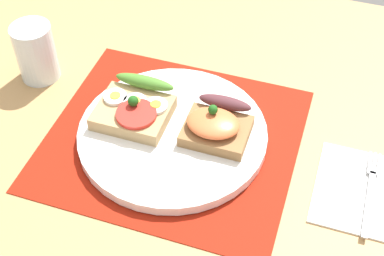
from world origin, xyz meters
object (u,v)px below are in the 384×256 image
at_px(napkin, 365,191).
at_px(drinking_glass, 36,52).
at_px(plate, 173,134).
at_px(sandwich_egg_tomato, 135,108).
at_px(sandwich_salmon, 216,124).
at_px(fork, 370,190).

xyz_separation_m(napkin, drinking_glass, (-0.54, 0.08, 0.05)).
height_order(napkin, drinking_glass, drinking_glass).
bearing_deg(plate, drinking_glass, 165.29).
distance_m(plate, sandwich_egg_tomato, 0.07).
xyz_separation_m(plate, napkin, (0.28, -0.01, -0.01)).
height_order(sandwich_salmon, drinking_glass, drinking_glass).
xyz_separation_m(napkin, fork, (0.01, 0.00, 0.00)).
distance_m(plate, drinking_glass, 0.27).
height_order(plate, drinking_glass, drinking_glass).
relative_size(napkin, fork, 0.98).
relative_size(sandwich_egg_tomato, napkin, 0.73).
bearing_deg(drinking_glass, fork, -8.06).
bearing_deg(drinking_glass, sandwich_salmon, -9.40).
relative_size(sandwich_egg_tomato, drinking_glass, 1.10).
height_order(fork, drinking_glass, drinking_glass).
distance_m(plate, sandwich_salmon, 0.07).
height_order(sandwich_egg_tomato, fork, sandwich_egg_tomato).
relative_size(fork, drinking_glass, 1.53).
bearing_deg(fork, napkin, -169.90).
height_order(sandwich_salmon, fork, sandwich_salmon).
distance_m(fork, drinking_glass, 0.55).
bearing_deg(fork, sandwich_egg_tomato, 176.43).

